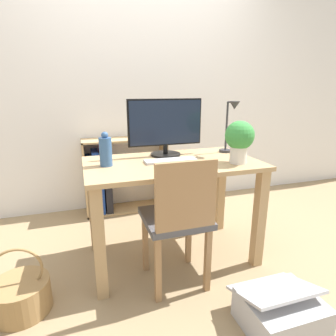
% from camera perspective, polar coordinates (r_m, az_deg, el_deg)
% --- Properties ---
extents(ground_plane, '(10.00, 10.00, 0.00)m').
position_cam_1_polar(ground_plane, '(2.30, 0.80, -17.25)').
color(ground_plane, '#997F5B').
extents(wall_back, '(8.00, 0.05, 2.60)m').
position_cam_1_polar(wall_back, '(3.04, -6.32, 16.64)').
color(wall_back, white).
rests_on(wall_back, ground_plane).
extents(desk, '(1.22, 0.70, 0.76)m').
position_cam_1_polar(desk, '(2.03, 0.86, -2.78)').
color(desk, tan).
rests_on(desk, ground_plane).
extents(monitor, '(0.57, 0.23, 0.43)m').
position_cam_1_polar(monitor, '(2.13, -0.54, 8.63)').
color(monitor, black).
rests_on(monitor, desk).
extents(keyboard, '(0.37, 0.11, 0.02)m').
position_cam_1_polar(keyboard, '(1.98, 0.58, 1.52)').
color(keyboard, '#B2B2B7').
rests_on(keyboard, desk).
extents(vase, '(0.08, 0.08, 0.23)m').
position_cam_1_polar(vase, '(1.89, -12.57, 3.43)').
color(vase, '#33598C').
rests_on(vase, desk).
extents(desk_lamp, '(0.10, 0.19, 0.41)m').
position_cam_1_polar(desk_lamp, '(2.25, 12.58, 9.11)').
color(desk_lamp, '#2D2D33').
rests_on(desk_lamp, desk).
extents(potted_plant, '(0.20, 0.20, 0.29)m').
position_cam_1_polar(potted_plant, '(1.97, 14.31, 5.80)').
color(potted_plant, silver).
rests_on(potted_plant, desk).
extents(chair, '(0.40, 0.40, 0.88)m').
position_cam_1_polar(chair, '(1.76, 2.11, -9.99)').
color(chair, '#4C4C51').
rests_on(chair, ground_plane).
extents(bookshelf, '(0.84, 0.28, 0.77)m').
position_cam_1_polar(bookshelf, '(2.95, -11.44, -2.03)').
color(bookshelf, tan).
rests_on(bookshelf, ground_plane).
extents(basket, '(0.33, 0.33, 0.41)m').
position_cam_1_polar(basket, '(1.97, -27.70, -21.88)').
color(basket, '#997547').
rests_on(basket, ground_plane).
extents(storage_box, '(0.41, 0.40, 0.26)m').
position_cam_1_polar(storage_box, '(1.80, 21.78, -25.43)').
color(storage_box, '#B2B2B7').
rests_on(storage_box, ground_plane).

